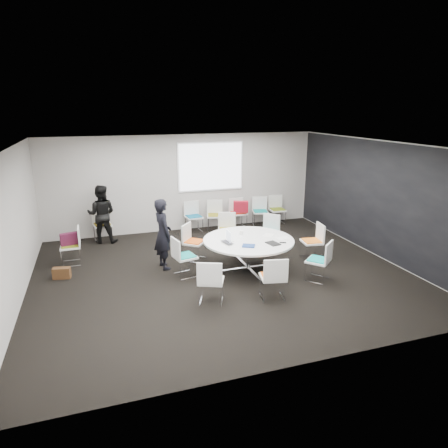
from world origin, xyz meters
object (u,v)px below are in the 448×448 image
object	(u,v)px
laptop	(229,242)
chair_person_back	(103,231)
chair_back_a	(194,222)
cup	(241,232)
chair_ring_b	(268,238)
chair_back_c	(238,219)
brown_bag	(62,273)
person_back	(101,214)
chair_ring_h	(318,268)
person_main	(163,234)
chair_back_e	(277,215)
chair_back_d	(260,217)
chair_spare_left	(72,253)
chair_ring_d	(194,249)
chair_ring_e	(185,264)
chair_ring_f	(211,289)
chair_ring_c	(227,236)
conference_table	(248,248)
chair_ring_g	(273,286)
chair_ring_a	(312,248)
maroon_bag	(70,239)
chair_back_b	(215,221)

from	to	relation	value
laptop	chair_person_back	bearing A→B (deg)	24.24
chair_back_a	cup	distance (m)	2.89
chair_ring_b	chair_back_c	distance (m)	2.03
chair_person_back	brown_bag	xyz separation A→B (m)	(-0.94, -2.38, -0.16)
chair_person_back	person_back	xyz separation A→B (m)	(0.00, -0.17, 0.51)
chair_ring_h	person_main	xyz separation A→B (m)	(-2.98, 1.72, 0.53)
chair_ring_b	chair_back_e	xyz separation A→B (m)	(1.21, 2.03, 0.00)
chair_person_back	chair_back_d	bearing A→B (deg)	169.67
chair_spare_left	chair_ring_h	bearing A→B (deg)	-118.07
chair_ring_d	chair_back_d	xyz separation A→B (m)	(2.65, 2.17, 0.00)
chair_person_back	laptop	distance (m)	4.19
chair_ring_h	chair_back_c	world-z (taller)	same
chair_ring_e	chair_ring_f	distance (m)	1.39
chair_ring_c	chair_back_a	xyz separation A→B (m)	(-0.51, 1.54, 0.00)
chair_back_c	chair_person_back	world-z (taller)	same
conference_table	laptop	size ratio (longest dim) A/B	6.01
chair_ring_e	chair_back_c	size ratio (longest dim) A/B	1.00
chair_ring_g	person_main	bearing A→B (deg)	139.37
chair_ring_b	chair_back_e	world-z (taller)	same
chair_ring_a	chair_back_e	size ratio (longest dim) A/B	1.00
chair_ring_c	chair_ring_f	size ratio (longest dim) A/B	1.00
chair_ring_h	chair_back_e	xyz separation A→B (m)	(1.04, 4.19, 0.00)
chair_ring_f	chair_back_e	xyz separation A→B (m)	(3.48, 4.45, 0.00)
chair_back_a	maroon_bag	size ratio (longest dim) A/B	2.20
chair_back_a	person_main	bearing A→B (deg)	56.09
chair_back_d	maroon_bag	size ratio (longest dim) A/B	2.20
chair_back_c	chair_back_d	distance (m)	0.71
conference_table	brown_bag	size ratio (longest dim) A/B	5.59
chair_ring_b	chair_ring_h	bearing A→B (deg)	140.33
chair_ring_a	chair_ring_e	xyz separation A→B (m)	(-3.13, -0.02, 0.00)
cup	chair_ring_a	bearing A→B (deg)	-7.97
chair_ring_d	chair_ring_e	bearing A→B (deg)	13.17
chair_ring_c	maroon_bag	bearing A→B (deg)	17.98
conference_table	person_back	distance (m)	4.30
chair_person_back	maroon_bag	xyz separation A→B (m)	(-0.76, -1.58, 0.34)
conference_table	chair_ring_d	xyz separation A→B (m)	(-1.00, 0.99, -0.24)
chair_ring_c	person_back	size ratio (longest dim) A/B	0.56
cup	chair_ring_e	bearing A→B (deg)	-169.49
chair_person_back	person_main	size ratio (longest dim) A/B	0.54
chair_ring_b	chair_ring_c	world-z (taller)	same
chair_ring_a	chair_back_a	size ratio (longest dim) A/B	1.00
maroon_bag	laptop	bearing A→B (deg)	-27.40
chair_ring_g	maroon_bag	distance (m)	4.84
chair_ring_e	cup	bearing A→B (deg)	88.81
chair_back_b	chair_ring_e	bearing A→B (deg)	77.29
chair_back_a	chair_person_back	world-z (taller)	same
cup	maroon_bag	size ratio (longest dim) A/B	0.22
chair_ring_a	chair_back_a	world-z (taller)	same
chair_ring_f	cup	distance (m)	2.09
person_back	cup	world-z (taller)	person_back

